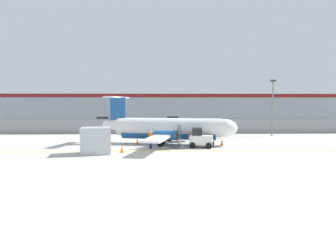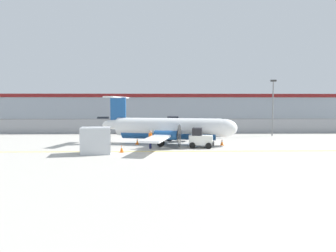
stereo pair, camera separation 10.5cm
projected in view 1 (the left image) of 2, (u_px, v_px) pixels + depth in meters
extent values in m
plane|color=#BCB7AD|center=(187.00, 155.00, 24.19)|extent=(140.00, 140.00, 0.00)
cube|color=yellow|center=(185.00, 151.00, 26.18)|extent=(84.00, 0.20, 0.01)
cube|color=gray|center=(175.00, 126.00, 42.06)|extent=(98.00, 0.04, 2.00)
cylinder|color=slate|center=(175.00, 119.00, 41.98)|extent=(98.00, 0.10, 0.10)
cube|color=#38383A|center=(172.00, 127.00, 53.59)|extent=(98.00, 17.00, 0.12)
cube|color=#A8B2BC|center=(169.00, 108.00, 71.81)|extent=(91.00, 8.00, 6.50)
cube|color=maroon|center=(170.00, 95.00, 67.61)|extent=(91.00, 0.20, 0.80)
cylinder|color=white|center=(168.00, 127.00, 30.94)|extent=(11.06, 4.28, 1.90)
ellipsoid|color=white|center=(225.00, 128.00, 29.81)|extent=(2.86, 2.32, 1.80)
ellipsoid|color=white|center=(116.00, 125.00, 32.05)|extent=(3.23, 1.70, 1.05)
cylinder|color=#1E5193|center=(168.00, 132.00, 30.98)|extent=(9.88, 3.62, 1.48)
cube|color=white|center=(169.00, 133.00, 30.96)|extent=(5.12, 15.95, 0.18)
cylinder|color=#1E5193|center=(175.00, 131.00, 33.46)|extent=(2.35, 1.37, 0.90)
cone|color=black|center=(186.00, 131.00, 33.24)|extent=(0.54, 0.53, 0.44)
cylinder|color=#262626|center=(187.00, 131.00, 33.21)|extent=(0.51, 2.06, 2.10)
cylinder|color=#1E5193|center=(166.00, 135.00, 28.38)|extent=(2.35, 1.37, 0.90)
cone|color=black|center=(178.00, 136.00, 28.15)|extent=(0.54, 0.53, 0.44)
cylinder|color=#262626|center=(180.00, 136.00, 28.12)|extent=(0.51, 2.06, 2.10)
cube|color=#1E5193|center=(118.00, 112.00, 31.90)|extent=(1.70, 0.55, 3.10)
cube|color=white|center=(117.00, 97.00, 31.81)|extent=(2.14, 4.92, 0.14)
cylinder|color=#59595B|center=(206.00, 137.00, 30.25)|extent=(0.17, 0.17, 0.97)
cylinder|color=black|center=(205.00, 142.00, 30.29)|extent=(0.63, 0.35, 0.60)
cylinder|color=#59595B|center=(169.00, 134.00, 33.23)|extent=(0.17, 0.17, 0.90)
cylinder|color=black|center=(169.00, 138.00, 33.26)|extent=(0.79, 0.38, 0.76)
cylinder|color=#59595B|center=(161.00, 138.00, 28.90)|extent=(0.17, 0.17, 0.90)
cylinder|color=black|center=(161.00, 143.00, 28.94)|extent=(0.79, 0.38, 0.76)
cube|color=silver|center=(201.00, 140.00, 28.36)|extent=(2.38, 1.52, 0.90)
cube|color=black|center=(197.00, 132.00, 28.36)|extent=(1.08, 1.16, 0.70)
cube|color=black|center=(213.00, 143.00, 28.18)|extent=(0.38, 1.11, 0.30)
cylinder|color=black|center=(209.00, 144.00, 28.85)|extent=(0.58, 0.29, 0.56)
cylinder|color=black|center=(209.00, 146.00, 27.67)|extent=(0.58, 0.29, 0.56)
cylinder|color=black|center=(194.00, 144.00, 29.11)|extent=(0.58, 0.29, 0.56)
cylinder|color=black|center=(192.00, 145.00, 27.93)|extent=(0.58, 0.29, 0.56)
cylinder|color=#191E4C|center=(151.00, 144.00, 27.90)|extent=(0.20, 0.20, 0.85)
cylinder|color=#191E4C|center=(150.00, 144.00, 27.71)|extent=(0.20, 0.20, 0.85)
cylinder|color=orange|center=(151.00, 136.00, 27.75)|extent=(0.43, 0.43, 0.60)
cylinder|color=orange|center=(151.00, 136.00, 27.96)|extent=(0.13, 0.13, 0.55)
cylinder|color=orange|center=(150.00, 136.00, 27.54)|extent=(0.13, 0.13, 0.55)
sphere|color=tan|center=(151.00, 132.00, 27.72)|extent=(0.22, 0.22, 0.22)
cube|color=#B7BCC1|center=(96.00, 140.00, 24.97)|extent=(2.67, 2.33, 2.20)
cube|color=#333338|center=(96.00, 140.00, 24.97)|extent=(2.42, 0.44, 2.20)
cube|color=orange|center=(205.00, 143.00, 31.69)|extent=(0.36, 0.36, 0.04)
cone|color=orange|center=(205.00, 140.00, 31.67)|extent=(0.28, 0.28, 0.60)
cylinder|color=white|center=(205.00, 139.00, 31.66)|extent=(0.17, 0.17, 0.08)
cube|color=orange|center=(122.00, 152.00, 25.64)|extent=(0.36, 0.36, 0.04)
cone|color=orange|center=(122.00, 148.00, 25.62)|extent=(0.28, 0.28, 0.60)
cylinder|color=white|center=(122.00, 147.00, 25.61)|extent=(0.17, 0.17, 0.08)
cube|color=orange|center=(137.00, 144.00, 30.76)|extent=(0.36, 0.36, 0.04)
cone|color=orange|center=(137.00, 141.00, 30.73)|extent=(0.28, 0.28, 0.60)
cylinder|color=white|center=(137.00, 140.00, 30.73)|extent=(0.17, 0.17, 0.08)
cube|color=orange|center=(222.00, 145.00, 30.06)|extent=(0.36, 0.36, 0.04)
cone|color=orange|center=(222.00, 142.00, 30.04)|extent=(0.28, 0.28, 0.60)
cylinder|color=white|center=(222.00, 141.00, 30.03)|extent=(0.17, 0.17, 0.08)
cube|color=red|center=(102.00, 122.00, 58.34)|extent=(4.36, 2.13, 0.80)
cube|color=#262D38|center=(103.00, 118.00, 58.31)|extent=(2.35, 1.78, 0.56)
cylinder|color=black|center=(94.00, 124.00, 57.29)|extent=(0.62, 0.26, 0.60)
cylinder|color=black|center=(95.00, 123.00, 59.07)|extent=(0.62, 0.26, 0.60)
cylinder|color=black|center=(109.00, 123.00, 57.66)|extent=(0.62, 0.26, 0.60)
cylinder|color=black|center=(110.00, 123.00, 59.44)|extent=(0.62, 0.26, 0.60)
cube|color=slate|center=(140.00, 123.00, 53.24)|extent=(4.27, 1.89, 0.80)
cube|color=#262D38|center=(139.00, 119.00, 53.19)|extent=(2.27, 1.66, 0.56)
cylinder|color=black|center=(148.00, 125.00, 54.13)|extent=(0.61, 0.23, 0.60)
cylinder|color=black|center=(148.00, 125.00, 52.34)|extent=(0.61, 0.23, 0.60)
cylinder|color=black|center=(133.00, 125.00, 54.18)|extent=(0.61, 0.23, 0.60)
cylinder|color=black|center=(132.00, 125.00, 52.39)|extent=(0.61, 0.23, 0.60)
cube|color=silver|center=(172.00, 121.00, 59.95)|extent=(4.25, 1.84, 0.80)
cube|color=#262D38|center=(172.00, 118.00, 59.90)|extent=(2.25, 1.63, 0.56)
cylinder|color=black|center=(165.00, 123.00, 59.09)|extent=(0.61, 0.22, 0.60)
cylinder|color=black|center=(165.00, 122.00, 60.88)|extent=(0.61, 0.22, 0.60)
cylinder|color=black|center=(179.00, 123.00, 59.07)|extent=(0.61, 0.22, 0.60)
cylinder|color=black|center=(178.00, 122.00, 60.86)|extent=(0.61, 0.22, 0.60)
cube|color=red|center=(211.00, 124.00, 51.59)|extent=(4.29, 1.94, 0.80)
cube|color=#262D38|center=(210.00, 120.00, 51.55)|extent=(2.29, 1.68, 0.56)
cylinder|color=black|center=(218.00, 125.00, 52.47)|extent=(0.61, 0.23, 0.60)
cylinder|color=black|center=(220.00, 126.00, 50.68)|extent=(0.61, 0.23, 0.60)
cylinder|color=black|center=(202.00, 125.00, 52.56)|extent=(0.61, 0.23, 0.60)
cylinder|color=black|center=(203.00, 126.00, 50.76)|extent=(0.61, 0.23, 0.60)
cube|color=#B28C19|center=(251.00, 125.00, 48.64)|extent=(4.37, 2.17, 0.80)
cube|color=#262D38|center=(251.00, 121.00, 48.60)|extent=(2.36, 1.80, 0.56)
cylinder|color=black|center=(259.00, 127.00, 49.43)|extent=(0.62, 0.27, 0.60)
cylinder|color=black|center=(261.00, 128.00, 47.64)|extent=(0.62, 0.27, 0.60)
cylinder|color=black|center=(242.00, 127.00, 49.68)|extent=(0.62, 0.27, 0.60)
cylinder|color=black|center=(244.00, 127.00, 47.89)|extent=(0.62, 0.27, 0.60)
cylinder|color=slate|center=(272.00, 109.00, 38.80)|extent=(0.16, 0.16, 7.00)
cube|color=#333333|center=(273.00, 81.00, 38.54)|extent=(0.70, 0.30, 0.24)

